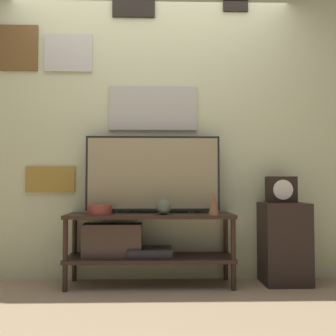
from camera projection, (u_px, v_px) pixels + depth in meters
ground_plane at (150, 294)px, 3.00m from camera, size 12.00×12.00×0.00m
wall_back at (150, 126)px, 3.54m from camera, size 6.40×0.08×2.70m
media_console at (135, 240)px, 3.25m from camera, size 1.38×0.40×0.59m
television at (153, 173)px, 3.36m from camera, size 1.15×0.05×0.66m
vase_round_glass at (164, 207)px, 3.16m from camera, size 0.12×0.12×0.12m
vase_wide_bowl at (100, 210)px, 3.18m from camera, size 0.20×0.20×0.08m
vase_slim_bronze at (214, 203)px, 3.13m from camera, size 0.09×0.09×0.19m
side_table at (284, 243)px, 3.31m from camera, size 0.38×0.35×0.68m
mantel_clock at (281, 190)px, 3.35m from camera, size 0.25×0.11×0.22m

